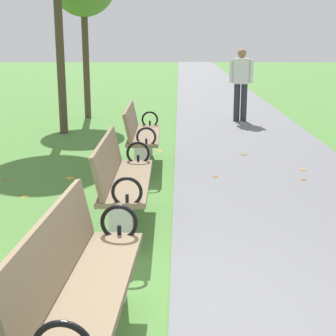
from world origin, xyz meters
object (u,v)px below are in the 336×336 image
object	(u,v)px
park_bench_2	(122,180)
pedestrian_walking	(241,81)
park_bench_3	(141,135)
park_bench_1	(79,286)

from	to	relation	value
park_bench_2	pedestrian_walking	xyz separation A→B (m)	(1.96, 6.78, 0.44)
park_bench_3	pedestrian_walking	world-z (taller)	pedestrian_walking
park_bench_3	pedestrian_walking	distance (m)	4.73
park_bench_1	park_bench_3	xyz separation A→B (m)	(-0.00, 4.76, 0.00)
park_bench_2	pedestrian_walking	world-z (taller)	pedestrian_walking
pedestrian_walking	park_bench_2	bearing A→B (deg)	-106.13
park_bench_1	park_bench_2	distance (m)	2.26
park_bench_1	park_bench_3	size ratio (longest dim) A/B	1.00
park_bench_1	pedestrian_walking	distance (m)	9.26
park_bench_1	park_bench_3	distance (m)	4.76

